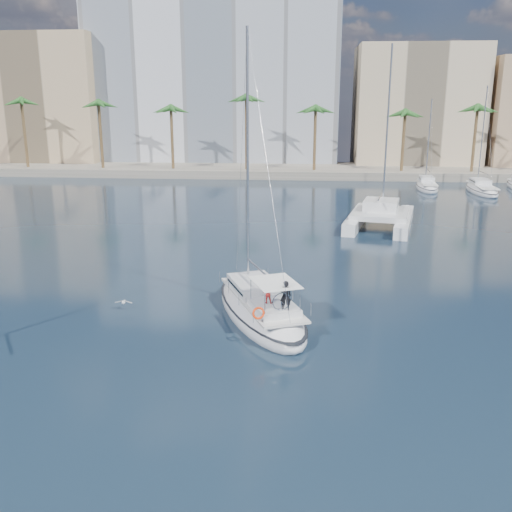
{
  "coord_description": "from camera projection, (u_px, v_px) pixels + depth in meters",
  "views": [
    {
      "loc": [
        3.71,
        -30.11,
        11.76
      ],
      "look_at": [
        1.02,
        1.5,
        2.93
      ],
      "focal_mm": 40.0,
      "sensor_mm": 36.0,
      "label": 1
    }
  ],
  "objects": [
    {
      "name": "palm_left",
      "position": [
        59.0,
        108.0,
        87.09
      ],
      "size": [
        3.6,
        3.6,
        12.3
      ],
      "color": "brown",
      "rests_on": "ground"
    },
    {
      "name": "catamaran",
      "position": [
        380.0,
        214.0,
        53.8
      ],
      "size": [
        7.91,
        12.19,
        16.49
      ],
      "rotation": [
        0.0,
        0.0,
        -0.22
      ],
      "color": "white",
      "rests_on": "ground"
    },
    {
      "name": "building_tan_left",
      "position": [
        43.0,
        102.0,
        99.07
      ],
      "size": [
        22.0,
        14.0,
        22.0
      ],
      "primitive_type": "cube",
      "color": "tan",
      "rests_on": "ground"
    },
    {
      "name": "building_beige",
      "position": [
        416.0,
        109.0,
        95.08
      ],
      "size": [
        20.0,
        14.0,
        20.0
      ],
      "primitive_type": "cube",
      "color": "tan",
      "rests_on": "ground"
    },
    {
      "name": "ground",
      "position": [
        236.0,
        312.0,
        32.36
      ],
      "size": [
        160.0,
        160.0,
        0.0
      ],
      "primitive_type": "plane",
      "color": "black",
      "rests_on": "ground"
    },
    {
      "name": "quay",
      "position": [
        281.0,
        170.0,
        90.76
      ],
      "size": [
        120.0,
        14.0,
        1.2
      ],
      "primitive_type": "cube",
      "color": "gray",
      "rests_on": "ground"
    },
    {
      "name": "building_modern",
      "position": [
        216.0,
        84.0,
        99.66
      ],
      "size": [
        42.0,
        16.0,
        28.0
      ],
      "primitive_type": "cube",
      "color": "silver",
      "rests_on": "ground"
    },
    {
      "name": "palm_centre",
      "position": [
        281.0,
        108.0,
        84.32
      ],
      "size": [
        3.6,
        3.6,
        12.3
      ],
      "color": "brown",
      "rests_on": "ground"
    },
    {
      "name": "main_sloop",
      "position": [
        260.0,
        309.0,
        31.47
      ],
      "size": [
        7.38,
        11.37,
        16.15
      ],
      "rotation": [
        0.0,
        0.0,
        0.39
      ],
      "color": "white",
      "rests_on": "ground"
    },
    {
      "name": "moored_yacht_b",
      "position": [
        481.0,
        192.0,
        73.4
      ],
      "size": [
        3.32,
        10.83,
        13.72
      ],
      "primitive_type": null,
      "rotation": [
        0.0,
        0.0,
        -0.02
      ],
      "color": "white",
      "rests_on": "ground"
    },
    {
      "name": "moored_yacht_a",
      "position": [
        427.0,
        189.0,
        75.85
      ],
      "size": [
        3.37,
        9.52,
        11.9
      ],
      "primitive_type": null,
      "rotation": [
        0.0,
        0.0,
        -0.07
      ],
      "color": "white",
      "rests_on": "ground"
    },
    {
      "name": "seagull",
      "position": [
        124.0,
        302.0,
        32.57
      ],
      "size": [
        1.02,
        0.44,
        0.19
      ],
      "color": "silver",
      "rests_on": "ground"
    }
  ]
}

